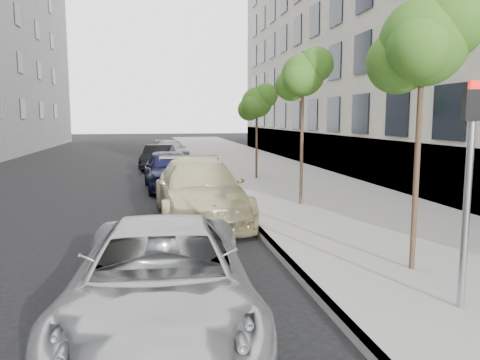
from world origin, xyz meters
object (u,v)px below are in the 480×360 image
object	(u,v)px
sedan_blue	(169,170)
sedan_rear	(171,150)
signal_pole	(469,169)
tree_mid	(304,75)
tree_far	(257,102)
minivan	(161,279)
suv	(199,190)
tree_near	(424,43)
sedan_black	(158,157)

from	to	relation	value
sedan_blue	sedan_rear	bearing A→B (deg)	83.97
signal_pole	tree_mid	bearing A→B (deg)	105.65
tree_mid	sedan_rear	size ratio (longest dim) A/B	1.07
tree_mid	tree_far	size ratio (longest dim) A/B	1.15
tree_mid	sedan_blue	bearing A→B (deg)	129.97
minivan	suv	size ratio (longest dim) A/B	0.90
tree_near	signal_pole	world-z (taller)	tree_near
tree_far	sedan_blue	xyz separation A→B (m)	(-3.97, -1.77, -2.71)
sedan_blue	tree_far	bearing A→B (deg)	20.52
tree_far	sedan_blue	bearing A→B (deg)	-155.97
tree_far	sedan_black	world-z (taller)	tree_far
signal_pole	minivan	bearing A→B (deg)	-167.05
suv	sedan_black	bearing A→B (deg)	92.50
tree_far	minivan	size ratio (longest dim) A/B	0.82
tree_near	minivan	size ratio (longest dim) A/B	0.94
tree_far	sedan_rear	world-z (taller)	tree_far
suv	minivan	bearing A→B (deg)	-101.53
signal_pole	sedan_black	xyz separation A→B (m)	(-4.04, 20.33, -1.46)
tree_far	suv	distance (m)	8.67
tree_far	minivan	world-z (taller)	tree_far
sedan_rear	sedan_blue	bearing A→B (deg)	-100.23
sedan_black	tree_near	bearing A→B (deg)	-67.40
sedan_black	sedan_blue	bearing A→B (deg)	-77.71
tree_near	tree_far	distance (m)	13.01
tree_mid	sedan_black	distance (m)	13.31
signal_pole	sedan_blue	xyz separation A→B (m)	(-3.68, 12.96, -1.34)
tree_far	sedan_blue	distance (m)	5.12
sedan_blue	tree_mid	bearing A→B (deg)	-53.54
tree_near	signal_pole	size ratio (longest dim) A/B	1.52
minivan	signal_pole	bearing A→B (deg)	-1.75
suv	sedan_rear	bearing A→B (deg)	88.34
tree_far	minivan	xyz separation A→B (m)	(-4.50, -14.38, -2.79)
sedan_blue	sedan_rear	xyz separation A→B (m)	(0.58, 13.28, -0.14)
tree_mid	tree_far	world-z (taller)	tree_mid
tree_near	sedan_rear	bearing A→B (deg)	97.85
tree_far	suv	size ratio (longest dim) A/B	0.74
sedan_blue	sedan_black	distance (m)	7.39
tree_mid	minivan	xyz separation A→B (m)	(-4.50, -7.88, -3.42)
tree_mid	sedan_black	xyz separation A→B (m)	(-4.32, 12.11, -3.46)
minivan	suv	distance (m)	6.93
sedan_blue	tree_near	bearing A→B (deg)	-74.06
tree_far	sedan_black	bearing A→B (deg)	127.61
sedan_black	sedan_rear	bearing A→B (deg)	90.49
tree_near	sedan_blue	size ratio (longest dim) A/B	1.04
sedan_rear	signal_pole	bearing A→B (deg)	-90.98
tree_near	suv	world-z (taller)	tree_near
signal_pole	sedan_black	distance (m)	20.78
tree_near	sedan_black	xyz separation A→B (m)	(-4.32, 18.61, -3.43)
sedan_black	sedan_rear	xyz separation A→B (m)	(0.94, 5.91, -0.02)
minivan	sedan_blue	xyz separation A→B (m)	(0.53, 12.61, 0.08)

